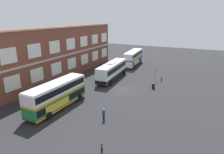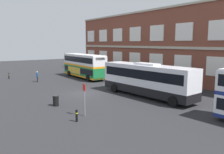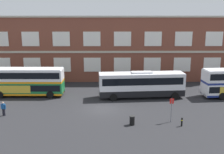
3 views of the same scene
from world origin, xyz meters
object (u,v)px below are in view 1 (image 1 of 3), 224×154
waiting_passenger (104,113)px  safety_bollard_west (162,79)px  safety_bollard_east (102,148)px  touring_coach (112,71)px  double_decker_near (57,95)px  bus_stand_flag (155,74)px  double_decker_middle (133,58)px  station_litter_bin (153,86)px

waiting_passenger → safety_bollard_west: waiting_passenger is taller
safety_bollard_east → touring_coach: bearing=23.5°
double_decker_near → bus_stand_flag: (19.09, -10.11, -0.51)m
touring_coach → safety_bollard_east: 25.06m
double_decker_near → double_decker_middle: (31.18, -0.67, 0.00)m
bus_stand_flag → station_litter_bin: (-4.38, -0.79, -1.12)m
waiting_passenger → safety_bollard_west: bearing=-9.1°
touring_coach → waiting_passenger: 18.41m
double_decker_middle → safety_bollard_east: 38.77m
double_decker_middle → safety_bollard_east: double_decker_middle is taller
waiting_passenger → safety_bollard_east: (-5.95, -2.97, -0.44)m
waiting_passenger → safety_bollard_east: 6.67m
bus_stand_flag → safety_bollard_west: size_ratio=2.84×
touring_coach → station_litter_bin: 10.19m
waiting_passenger → safety_bollard_west: size_ratio=1.79×
station_litter_bin → safety_bollard_west: station_litter_bin is taller
double_decker_middle → touring_coach: double_decker_middle is taller
touring_coach → safety_bollard_east: touring_coach is taller
double_decker_near → touring_coach: double_decker_near is taller
double_decker_middle → double_decker_near: bearing=178.8°
touring_coach → double_decker_middle: bearing=1.4°
touring_coach → safety_bollard_east: size_ratio=12.80×
waiting_passenger → safety_bollard_east: size_ratio=1.79×
double_decker_middle → touring_coach: size_ratio=0.92×
bus_stand_flag → double_decker_middle: bearing=38.0°
double_decker_near → safety_bollard_west: (20.00, -11.29, -1.66)m
double_decker_near → safety_bollard_west: size_ratio=11.60×
double_decker_middle → safety_bollard_east: size_ratio=11.76×
touring_coach → safety_bollard_east: (-22.94, -9.99, -1.42)m
touring_coach → waiting_passenger: size_ratio=7.15×
touring_coach → station_litter_bin: touring_coach is taller
waiting_passenger → bus_stand_flag: bearing=-6.1°
double_decker_near → double_decker_middle: 31.19m
double_decker_near → safety_bollard_east: 12.72m
double_decker_near → safety_bollard_east: double_decker_near is taller
touring_coach → bus_stand_flag: touring_coach is taller
double_decker_middle → bus_stand_flag: (-12.09, -9.44, -0.51)m
bus_stand_flag → station_litter_bin: size_ratio=2.62×
bus_stand_flag → safety_bollard_east: (-25.24, -0.91, -1.14)m
waiting_passenger → station_litter_bin: bearing=-10.8°
station_litter_bin → safety_bollard_west: (5.28, -0.39, -0.03)m
waiting_passenger → safety_bollard_west: (20.19, -3.25, -0.44)m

